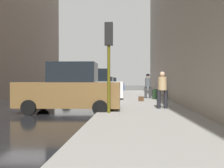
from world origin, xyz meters
The scene contains 12 objects.
ground_plane centered at (0.00, 0.00, 0.00)m, with size 120.00×120.00×0.00m, color black.
sidewalk centered at (6.00, 0.00, 0.07)m, with size 4.00×40.00×0.15m, color gray.
parked_bronze_suv centered at (2.65, -1.34, 1.03)m, with size 4.64×2.14×2.25m.
parked_white_van centered at (2.65, 4.89, 1.03)m, with size 4.62×2.11×2.25m.
parked_red_hatchback centered at (2.65, 11.08, 0.85)m, with size 4.27×2.19×1.79m.
parked_blue_sedan centered at (2.65, 17.43, 0.85)m, with size 4.22×2.10×1.79m.
fire_hydrant centered at (4.45, 4.55, 0.50)m, with size 0.42×0.22×0.70m.
traffic_light centered at (4.50, -2.52, 2.76)m, with size 0.32×0.32×3.60m.
pedestrian_with_beanie centered at (6.67, 5.93, 1.14)m, with size 0.51×0.41×1.78m.
pedestrian_in_tan_coat centered at (6.84, -0.75, 1.10)m, with size 0.52×0.44×1.71m.
rolling_suitcase centered at (7.12, 5.25, 0.49)m, with size 0.36×0.56×1.04m.
duffel_bag centered at (6.06, 3.36, 0.29)m, with size 0.32×0.44×0.28m.
Camera 1 is at (5.32, -12.42, 1.45)m, focal length 40.00 mm.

